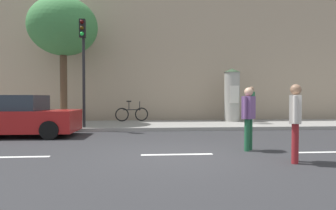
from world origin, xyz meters
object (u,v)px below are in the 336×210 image
traffic_light (83,56)px  pedestrian_in_red_top (251,102)px  pedestrian_near_pole (295,116)px  parked_car_silver (11,117)px  pedestrian_in_light_jacket (249,114)px  poster_column (232,95)px  bicycle_leaning (132,114)px  street_tree (63,27)px

traffic_light → pedestrian_in_red_top: 8.08m
pedestrian_near_pole → parked_car_silver: 9.49m
pedestrian_in_light_jacket → pedestrian_in_red_top: pedestrian_in_red_top is taller
pedestrian_in_red_top → parked_car_silver: bearing=-164.2°
traffic_light → pedestrian_in_light_jacket: size_ratio=2.65×
poster_column → pedestrian_near_pole: poster_column is taller
pedestrian_in_light_jacket → pedestrian_in_red_top: 6.67m
pedestrian_in_light_jacket → bicycle_leaning: size_ratio=0.97×
bicycle_leaning → traffic_light: bearing=-120.2°
pedestrian_near_pole → pedestrian_in_red_top: size_ratio=0.96×
poster_column → street_tree: 9.17m
poster_column → pedestrian_in_red_top: (0.55, -1.35, -0.36)m
traffic_light → pedestrian_near_pole: bearing=-47.4°
poster_column → parked_car_silver: (-9.45, -4.17, -0.84)m
pedestrian_near_pole → pedestrian_in_light_jacket: bearing=108.7°
street_tree → bicycle_leaning: size_ratio=3.51×
parked_car_silver → traffic_light: bearing=32.2°
pedestrian_in_light_jacket → bicycle_leaning: pedestrian_in_light_jacket is taller
pedestrian_in_red_top → parked_car_silver: pedestrian_in_red_top is taller
traffic_light → poster_column: size_ratio=1.61×
poster_column → bicycle_leaning: (-5.30, 0.48, -1.03)m
poster_column → pedestrian_in_light_jacket: 7.82m
pedestrian_in_light_jacket → parked_car_silver: (-7.61, 3.40, -0.27)m
poster_column → pedestrian_in_red_top: 1.50m
poster_column → pedestrian_near_pole: bearing=-98.3°
bicycle_leaning → parked_car_silver: bearing=-131.8°
poster_column → parked_car_silver: bearing=-156.2°
pedestrian_in_light_jacket → pedestrian_near_pole: bearing=-71.3°
poster_column → pedestrian_in_red_top: poster_column is taller
pedestrian_in_light_jacket → bicycle_leaning: bearing=113.2°
pedestrian_near_pole → bicycle_leaning: pedestrian_near_pole is taller
street_tree → pedestrian_in_red_top: size_ratio=3.41×
bicycle_leaning → pedestrian_near_pole: bearing=-67.5°
poster_column → traffic_light: bearing=-159.1°
traffic_light → pedestrian_in_red_top: bearing=10.2°
pedestrian_near_pole → pedestrian_in_light_jacket: 1.59m
bicycle_leaning → parked_car_silver: size_ratio=0.38×
traffic_light → pedestrian_near_pole: 8.88m
traffic_light → street_tree: size_ratio=0.74×
traffic_light → pedestrian_in_light_jacket: (5.33, -4.84, -2.17)m
poster_column → parked_car_silver: poster_column is taller
street_tree → bicycle_leaning: street_tree is taller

